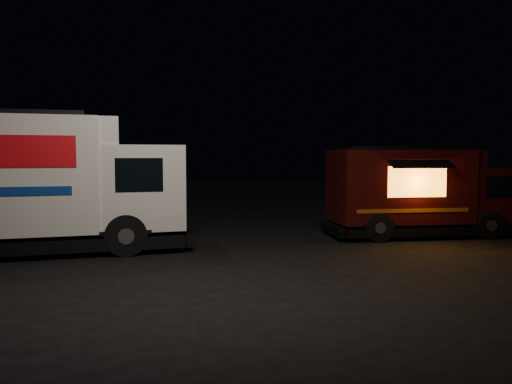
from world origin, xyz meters
name	(u,v)px	position (x,y,z in m)	size (l,w,h in m)	color
ground	(204,257)	(0.00, 0.00, 0.00)	(80.00, 80.00, 0.00)	black
white_truck	(33,183)	(-4.17, 1.16, 1.72)	(7.61, 2.60, 3.45)	silver
red_truck	(422,191)	(6.60, 2.45, 1.34)	(5.74, 2.11, 2.67)	#33090C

